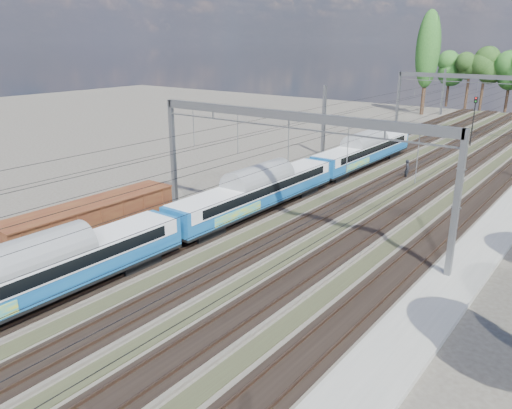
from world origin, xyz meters
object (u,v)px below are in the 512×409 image
Objects in this scene: worker at (407,169)px; signal_near at (474,115)px; freight_boxcar at (92,222)px; emu_train at (255,188)px.

signal_near reaches higher than worker.
freight_boxcar is 32.20m from worker.
emu_train is 28.88× the size of worker.
freight_boxcar is at bearing 142.59° from worker.
emu_train is 8.88× the size of signal_near.
signal_near is at bearing 78.57° from freight_boxcar.
signal_near is (6.00, 39.81, 1.78)m from emu_train.
emu_train is at bearing 69.64° from freight_boxcar.
emu_train is at bearing 144.12° from worker.
worker is 21.57m from signal_near.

